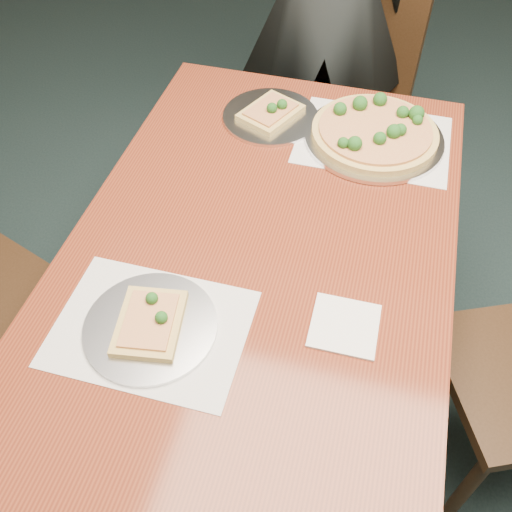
% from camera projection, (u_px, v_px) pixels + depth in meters
% --- Properties ---
extents(ground, '(8.00, 8.00, 0.00)m').
position_uv_depth(ground, '(335.00, 478.00, 1.73)').
color(ground, black).
rests_on(ground, ground).
extents(dining_table, '(0.90, 1.50, 0.75)m').
position_uv_depth(dining_table, '(256.00, 281.00, 1.39)').
color(dining_table, '#5C2112').
rests_on(dining_table, ground).
extents(chair_far, '(0.51, 0.51, 0.91)m').
position_uv_depth(chair_far, '(349.00, 92.00, 2.17)').
color(chair_far, black).
rests_on(chair_far, ground).
extents(placemat_main, '(0.42, 0.32, 0.00)m').
position_uv_depth(placemat_main, '(373.00, 140.00, 1.61)').
color(placemat_main, white).
rests_on(placemat_main, dining_table).
extents(placemat_near, '(0.40, 0.30, 0.00)m').
position_uv_depth(placemat_near, '(151.00, 328.00, 1.19)').
color(placemat_near, white).
rests_on(placemat_near, dining_table).
extents(pizza_pan, '(0.39, 0.39, 0.08)m').
position_uv_depth(pizza_pan, '(375.00, 132.00, 1.59)').
color(pizza_pan, silver).
rests_on(pizza_pan, dining_table).
extents(slice_plate_near, '(0.28, 0.28, 0.05)m').
position_uv_depth(slice_plate_near, '(150.00, 324.00, 1.18)').
color(slice_plate_near, silver).
rests_on(slice_plate_near, dining_table).
extents(slice_plate_far, '(0.28, 0.28, 0.06)m').
position_uv_depth(slice_plate_far, '(271.00, 114.00, 1.67)').
color(slice_plate_far, silver).
rests_on(slice_plate_far, dining_table).
extents(napkin, '(0.14, 0.14, 0.01)m').
position_uv_depth(napkin, '(344.00, 326.00, 1.19)').
color(napkin, white).
rests_on(napkin, dining_table).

